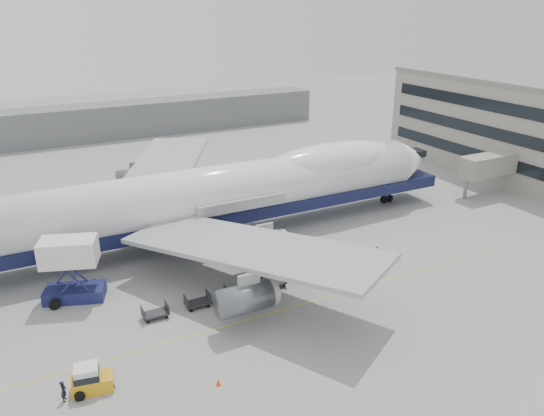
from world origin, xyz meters
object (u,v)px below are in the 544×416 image
airliner (227,191)px  baggage_tug (90,380)px  ground_worker (64,391)px  catering_truck (71,266)px

airliner → baggage_tug: (-19.92, -21.06, -4.68)m
airliner → baggage_tug: bearing=-133.4°
airliner → baggage_tug: airliner is taller
ground_worker → airliner: bearing=-25.3°
airliner → ground_worker: airliner is taller
catering_truck → baggage_tug: size_ratio=1.97×
airliner → catering_truck: airliner is taller
airliner → ground_worker: bearing=-135.7°
catering_truck → baggage_tug: catering_truck is taller
baggage_tug → ground_worker: (-1.88, -0.22, -0.12)m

